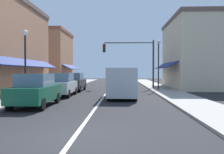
# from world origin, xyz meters

# --- Properties ---
(ground_plane) EXTENTS (80.00, 80.00, 0.00)m
(ground_plane) POSITION_xyz_m (0.00, 18.00, 0.00)
(ground_plane) COLOR black
(sidewalk_left) EXTENTS (2.60, 56.00, 0.12)m
(sidewalk_left) POSITION_xyz_m (-5.50, 18.00, 0.06)
(sidewalk_left) COLOR gray
(sidewalk_left) RESTS_ON ground
(sidewalk_right) EXTENTS (2.60, 56.00, 0.12)m
(sidewalk_right) POSITION_xyz_m (5.50, 18.00, 0.06)
(sidewalk_right) COLOR gray
(sidewalk_right) RESTS_ON ground
(lane_center_stripe) EXTENTS (0.14, 52.00, 0.01)m
(lane_center_stripe) POSITION_xyz_m (0.00, 18.00, 0.00)
(lane_center_stripe) COLOR silver
(lane_center_stripe) RESTS_ON ground
(storefront_right_block) EXTENTS (5.42, 10.20, 7.78)m
(storefront_right_block) POSITION_xyz_m (8.85, 20.00, 3.89)
(storefront_right_block) COLOR beige
(storefront_right_block) RESTS_ON ground
(storefront_far_left) EXTENTS (5.48, 8.20, 7.94)m
(storefront_far_left) POSITION_xyz_m (-8.88, 28.00, 3.97)
(storefront_far_left) COLOR #9E6B4C
(storefront_far_left) RESTS_ON ground
(parked_car_nearest_left) EXTENTS (1.82, 4.12, 1.77)m
(parked_car_nearest_left) POSITION_xyz_m (-3.27, 5.74, 0.88)
(parked_car_nearest_left) COLOR #0F4C33
(parked_car_nearest_left) RESTS_ON ground
(parked_car_second_left) EXTENTS (1.86, 4.14, 1.77)m
(parked_car_second_left) POSITION_xyz_m (-3.24, 11.00, 0.88)
(parked_car_second_left) COLOR #B7BABF
(parked_car_second_left) RESTS_ON ground
(parked_car_third_left) EXTENTS (1.79, 4.11, 1.77)m
(parked_car_third_left) POSITION_xyz_m (-3.23, 15.58, 0.88)
(parked_car_third_left) COLOR black
(parked_car_third_left) RESTS_ON ground
(van_in_lane) EXTENTS (2.05, 5.21, 2.12)m
(van_in_lane) POSITION_xyz_m (1.38, 10.11, 1.15)
(van_in_lane) COLOR #B2B7BC
(van_in_lane) RESTS_ON ground
(traffic_signal_mast_arm) EXTENTS (5.62, 0.50, 5.31)m
(traffic_signal_mast_arm) POSITION_xyz_m (2.77, 19.06, 3.68)
(traffic_signal_mast_arm) COLOR #333333
(traffic_signal_mast_arm) RESTS_ON ground
(street_lamp_left_near) EXTENTS (0.36, 0.36, 4.58)m
(street_lamp_left_near) POSITION_xyz_m (-4.91, 8.29, 3.11)
(street_lamp_left_near) COLOR black
(street_lamp_left_near) RESTS_ON ground
(street_lamp_right_mid) EXTENTS (0.36, 0.36, 4.97)m
(street_lamp_right_mid) POSITION_xyz_m (4.95, 16.46, 3.33)
(street_lamp_right_mid) COLOR black
(street_lamp_right_mid) RESTS_ON ground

